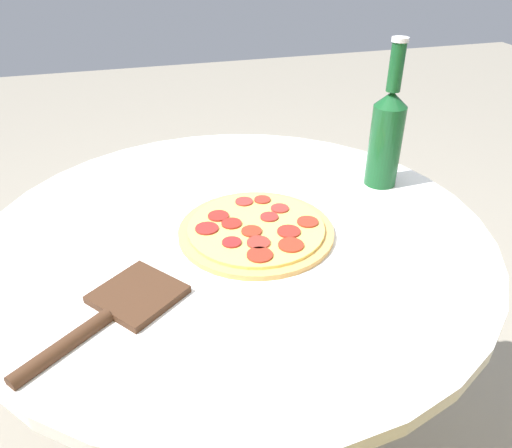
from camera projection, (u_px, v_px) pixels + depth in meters
name	position (u px, v px, depth m)	size (l,w,h in m)	color
table	(238.00, 304.00, 1.02)	(0.94, 0.94, 0.70)	white
pizza	(256.00, 230.00, 0.91)	(0.28, 0.28, 0.02)	tan
beer_bottle	(387.00, 134.00, 1.02)	(0.07, 0.07, 0.30)	#144C23
pizza_paddle	(116.00, 310.00, 0.73)	(0.25, 0.22, 0.02)	#422819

